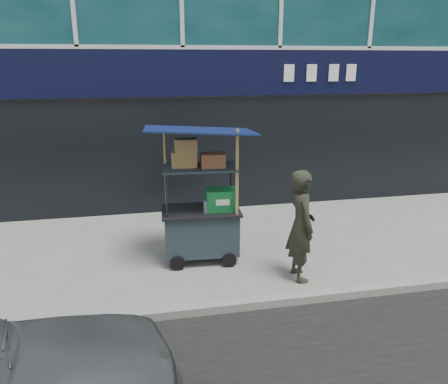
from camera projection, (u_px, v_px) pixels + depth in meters
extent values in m
plane|color=slate|center=(221.00, 302.00, 5.94)|extent=(80.00, 80.00, 0.00)
cube|color=gray|center=(224.00, 306.00, 5.73)|extent=(80.00, 0.18, 0.12)
cube|color=black|center=(183.00, 74.00, 8.71)|extent=(15.68, 0.06, 0.90)
cube|color=black|center=(185.00, 156.00, 9.25)|extent=(15.68, 0.04, 2.40)
cube|color=#19262B|center=(201.00, 231.00, 7.10)|extent=(1.21, 0.75, 0.68)
cylinder|color=black|center=(177.00, 263.00, 6.81)|extent=(0.24, 0.06, 0.23)
cylinder|color=black|center=(229.00, 260.00, 6.92)|extent=(0.24, 0.06, 0.23)
cube|color=black|center=(201.00, 211.00, 7.00)|extent=(1.29, 0.83, 0.04)
cylinder|color=black|center=(167.00, 197.00, 6.55)|extent=(0.03, 0.03, 0.73)
cylinder|color=black|center=(237.00, 194.00, 6.69)|extent=(0.03, 0.03, 0.73)
cylinder|color=black|center=(166.00, 186.00, 7.10)|extent=(0.03, 0.03, 0.73)
cylinder|color=black|center=(231.00, 184.00, 7.24)|extent=(0.03, 0.03, 0.73)
cube|color=#19262B|center=(200.00, 168.00, 6.79)|extent=(1.21, 0.75, 0.03)
cylinder|color=olive|center=(237.00, 200.00, 6.72)|extent=(0.05, 0.05, 2.19)
cylinder|color=olive|center=(166.00, 195.00, 7.14)|extent=(0.04, 0.04, 2.09)
cube|color=#0D1348|center=(199.00, 130.00, 6.62)|extent=(1.72, 1.26, 0.19)
cube|color=#0E5C26|center=(221.00, 199.00, 6.94)|extent=(0.51, 0.37, 0.34)
cylinder|color=silver|center=(205.00, 207.00, 6.79)|extent=(0.07, 0.07, 0.19)
cylinder|color=#1830B9|center=(205.00, 201.00, 6.76)|extent=(0.03, 0.03, 0.02)
cube|color=brown|center=(184.00, 159.00, 6.76)|extent=(0.41, 0.32, 0.24)
cube|color=#8B5D3C|center=(213.00, 160.00, 6.73)|extent=(0.39, 0.29, 0.21)
cube|color=brown|center=(186.00, 145.00, 6.69)|extent=(0.36, 0.27, 0.19)
imported|color=black|center=(301.00, 225.00, 6.39)|extent=(0.41, 0.62, 1.68)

